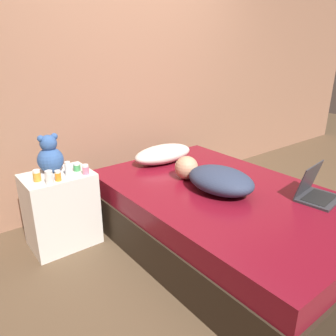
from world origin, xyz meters
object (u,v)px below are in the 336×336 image
object	(u,v)px
bottle_clear	(68,169)
bottle_pink	(86,170)
person_lying	(215,178)
bottle_orange	(58,176)
pillow	(163,154)
teddy_bear	(50,156)
laptop	(315,191)
bottle_white	(49,177)
bottle_amber	(37,176)
bottle_green	(77,167)

from	to	relation	value
bottle_clear	bottle_pink	bearing A→B (deg)	-27.67
person_lying	bottle_orange	xyz separation A→B (m)	(-0.95, 0.61, 0.06)
pillow	teddy_bear	size ratio (longest dim) A/B	2.00
bottle_pink	bottle_clear	size ratio (longest dim) A/B	0.72
laptop	bottle_white	distance (m)	1.85
teddy_bear	bottle_amber	size ratio (longest dim) A/B	3.57
pillow	laptop	xyz separation A→B (m)	(0.38, -1.27, -0.02)
laptop	person_lying	bearing A→B (deg)	121.06
teddy_bear	bottle_pink	distance (m)	0.29
laptop	bottle_green	world-z (taller)	laptop
bottle_clear	teddy_bear	bearing A→B (deg)	116.16
bottle_white	bottle_clear	distance (m)	0.18
person_lying	bottle_orange	size ratio (longest dim) A/B	9.23
person_lying	bottle_pink	size ratio (longest dim) A/B	9.42
laptop	bottle_clear	size ratio (longest dim) A/B	3.16
person_lying	bottle_green	distance (m)	1.05
teddy_bear	bottle_green	distance (m)	0.21
bottle_orange	bottle_clear	world-z (taller)	bottle_clear
person_lying	bottle_clear	distance (m)	1.09
laptop	bottle_green	distance (m)	1.75
bottle_pink	person_lying	bearing A→B (deg)	-39.33
person_lying	bottle_green	xyz separation A→B (m)	(-0.76, 0.72, 0.05)
teddy_bear	bottle_white	world-z (taller)	teddy_bear
person_lying	bottle_clear	size ratio (longest dim) A/B	6.75
bottle_amber	laptop	bearing A→B (deg)	-39.43
bottle_orange	bottle_amber	bearing A→B (deg)	143.64
bottle_white	bottle_pink	distance (m)	0.27
person_lying	bottle_clear	bearing A→B (deg)	136.47
pillow	person_lying	distance (m)	0.73
teddy_bear	bottle_amber	xyz separation A→B (m)	(-0.14, -0.11, -0.09)
person_lying	laptop	world-z (taller)	laptop
bottle_orange	bottle_pink	distance (m)	0.21
person_lying	teddy_bear	bearing A→B (deg)	133.18
pillow	bottle_amber	distance (m)	1.14
teddy_bear	bottle_clear	world-z (taller)	teddy_bear
laptop	pillow	bearing A→B (deg)	98.56
pillow	bottle_clear	bearing A→B (deg)	-176.53
laptop	teddy_bear	bearing A→B (deg)	127.24
bottle_amber	bottle_white	bearing A→B (deg)	-61.81
bottle_orange	teddy_bear	bearing A→B (deg)	82.92
laptop	bottle_pink	distance (m)	1.65
bottle_orange	bottle_white	xyz separation A→B (m)	(-0.07, -0.01, 0.01)
pillow	bottle_orange	distance (m)	1.02
pillow	bottle_clear	size ratio (longest dim) A/B	5.56
bottle_clear	laptop	bearing A→B (deg)	-43.06
bottle_green	bottle_orange	bearing A→B (deg)	-149.88
person_lying	bottle_clear	world-z (taller)	bottle_clear
bottle_amber	bottle_white	distance (m)	0.11
bottle_orange	pillow	bearing A→B (deg)	6.28
bottle_green	bottle_white	bearing A→B (deg)	-154.57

